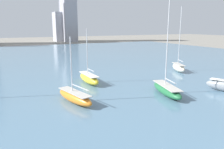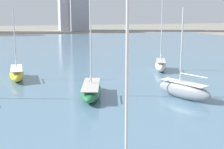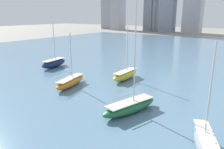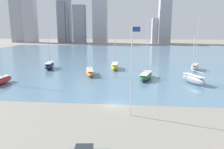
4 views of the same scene
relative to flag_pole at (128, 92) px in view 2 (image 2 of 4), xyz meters
The scene contains 6 objects.
harbor_water 75.12m from the flag_pole, 92.33° to the left, with size 180.00×140.00×0.00m.
flag_pole is the anchor object (origin of this frame).
sailboat_green 26.50m from the flag_pole, 81.54° to the left, with size 5.17×10.23×16.40m.
sailboat_cream 45.50m from the flag_pole, 62.87° to the left, with size 4.90×7.72×16.97m.
sailboat_yellow 40.26m from the flag_pole, 98.20° to the left, with size 2.34×9.00×11.61m.
sailboat_gray 26.98m from the flag_pole, 54.89° to the left, with size 4.93×8.11×11.54m.
Camera 2 is at (-1.61, -18.04, 11.01)m, focal length 50.00 mm.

